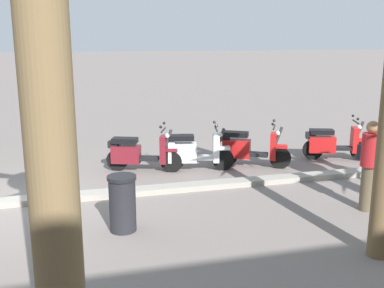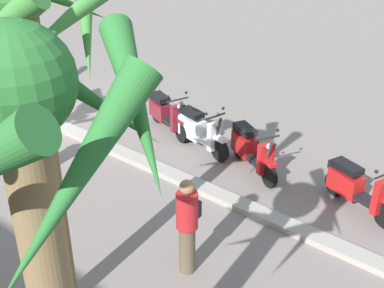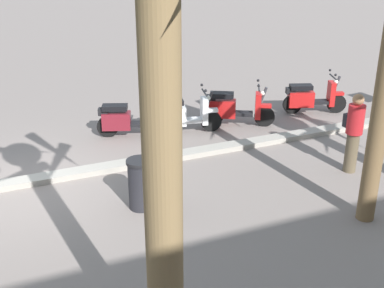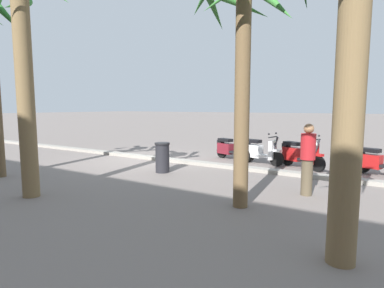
% 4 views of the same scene
% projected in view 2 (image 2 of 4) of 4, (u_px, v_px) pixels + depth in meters
% --- Properties ---
extents(ground_plane, '(200.00, 200.00, 0.00)m').
position_uv_depth(ground_plane, '(37.00, 123.00, 13.08)').
color(ground_plane, slate).
extents(curb_strip, '(60.00, 0.36, 0.12)m').
position_uv_depth(curb_strip, '(43.00, 118.00, 13.18)').
color(curb_strip, gray).
rests_on(curb_strip, ground).
extents(scooter_red_mid_front, '(1.68, 0.81, 1.17)m').
position_uv_depth(scooter_red_mid_front, '(356.00, 187.00, 9.53)').
color(scooter_red_mid_front, black).
rests_on(scooter_red_mid_front, ground).
extents(scooter_red_gap_after_mid, '(1.65, 0.99, 1.17)m').
position_uv_depth(scooter_red_gap_after_mid, '(251.00, 149.00, 10.84)').
color(scooter_red_gap_after_mid, black).
rests_on(scooter_red_gap_after_mid, ground).
extents(scooter_white_mid_centre, '(1.71, 0.68, 1.17)m').
position_uv_depth(scooter_white_mid_centre, '(199.00, 130.00, 11.63)').
color(scooter_white_mid_centre, black).
rests_on(scooter_white_mid_centre, ground).
extents(scooter_maroon_second_in_line, '(1.75, 0.86, 1.17)m').
position_uv_depth(scooter_maroon_second_in_line, '(166.00, 113.00, 12.55)').
color(scooter_maroon_second_in_line, black).
rests_on(scooter_maroon_second_in_line, ground).
extents(palm_tree_far_corner, '(2.42, 2.46, 4.83)m').
position_uv_depth(palm_tree_far_corner, '(32.00, 188.00, 3.73)').
color(palm_tree_far_corner, olive).
rests_on(palm_tree_far_corner, ground).
extents(palm_tree_near_sign, '(2.27, 2.39, 4.88)m').
position_uv_depth(palm_tree_near_sign, '(30.00, 59.00, 5.85)').
color(palm_tree_near_sign, brown).
rests_on(palm_tree_near_sign, ground).
extents(pedestrian_by_palm_tree, '(0.34, 0.45, 1.69)m').
position_uv_depth(pedestrian_by_palm_tree, '(187.00, 224.00, 7.77)').
color(pedestrian_by_palm_tree, brown).
rests_on(pedestrian_by_palm_tree, ground).
extents(litter_bin, '(0.48, 0.48, 0.95)m').
position_uv_depth(litter_bin, '(31.00, 153.00, 10.63)').
color(litter_bin, '#232328').
rests_on(litter_bin, ground).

